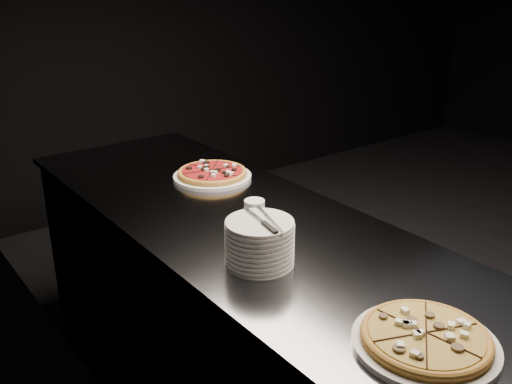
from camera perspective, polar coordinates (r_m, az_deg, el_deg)
wall_left at (r=1.54m, az=-10.39°, el=9.02°), size 0.02×5.00×2.80m
wall_back at (r=5.00m, az=2.49°, el=17.75°), size 5.00×0.02×2.80m
counter at (r=2.12m, az=0.57°, el=-15.03°), size 0.74×2.44×0.92m
pizza_mushroom at (r=1.39m, az=16.58°, el=-13.91°), size 0.38×0.38×0.04m
pizza_tomato at (r=2.34m, az=-4.39°, el=1.83°), size 0.34×0.34×0.04m
plate_stack at (r=1.65m, az=0.36°, el=-5.06°), size 0.20×0.20×0.13m
cutlery at (r=1.61m, az=0.92°, el=-2.96°), size 0.10×0.20×0.01m
ramekin at (r=1.96m, az=-0.16°, el=-1.63°), size 0.07×0.07×0.06m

